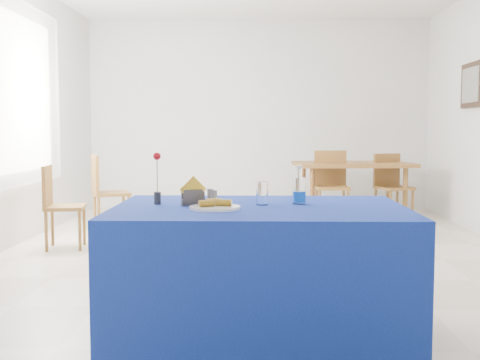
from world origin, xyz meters
name	(u,v)px	position (x,y,z in m)	size (l,w,h in m)	color
floor	(260,258)	(0.00, 0.00, 0.00)	(7.00, 7.00, 0.00)	beige
room_shell	(260,67)	(0.00, 0.00, 1.75)	(7.00, 7.00, 7.00)	silver
window_pane	(23,95)	(-2.47, 0.80, 1.55)	(0.04, 1.50, 1.60)	white
curtain	(30,95)	(-2.40, 0.80, 1.55)	(0.04, 1.75, 1.85)	white
picture_frame	(473,85)	(2.47, 1.60, 1.70)	(0.06, 0.64, 0.52)	black
picture_art	(471,85)	(2.44, 1.60, 1.70)	(0.02, 0.52, 0.40)	#998C66
plate	(215,208)	(-0.26, -2.30, 0.77)	(0.27, 0.27, 0.01)	white
drinking_glass	(262,193)	(0.00, -2.11, 0.82)	(0.07, 0.07, 0.13)	white
salt_shaker	(210,196)	(-0.30, -2.06, 0.80)	(0.03, 0.03, 0.09)	gray
pepper_shaker	(214,198)	(-0.27, -2.15, 0.80)	(0.03, 0.03, 0.09)	slate
blue_table	(259,274)	(-0.02, -2.18, 0.38)	(1.60, 1.10, 0.76)	navy
water_bottle	(299,191)	(0.21, -2.06, 0.83)	(0.07, 0.07, 0.21)	silver
napkin_holder	(193,197)	(-0.39, -2.14, 0.81)	(0.15, 0.09, 0.16)	#3B3B41
rose_vase	(157,180)	(-0.60, -2.10, 0.90)	(0.04, 0.04, 0.29)	#28282D
oak_table	(353,168)	(1.25, 2.53, 0.68)	(1.57, 1.08, 0.76)	olive
chair_bg_left	(331,181)	(0.93, 2.23, 0.53)	(0.42, 0.42, 0.92)	brown
chair_bg_right	(391,182)	(1.73, 2.42, 0.51)	(0.51, 0.51, 0.87)	brown
chair_win_a	(57,201)	(-2.01, 0.43, 0.48)	(0.42, 0.42, 0.83)	brown
chair_win_b	(104,187)	(-1.80, 1.44, 0.52)	(0.52, 0.52, 0.89)	brown
banana_pieces	(215,202)	(-0.26, -2.28, 0.79)	(0.18, 0.14, 0.04)	gold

